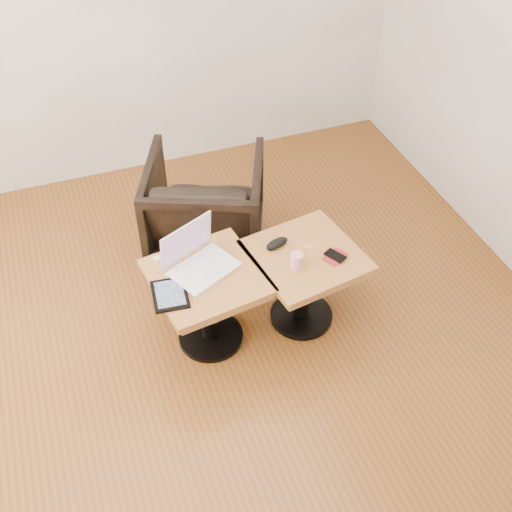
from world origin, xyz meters
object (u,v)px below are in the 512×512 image
object	(u,v)px
laptop	(198,260)
armchair	(206,206)
side_table_right	(304,271)
striped_cup	(297,261)
side_table_left	(208,292)

from	to	relation	value
laptop	armchair	xyz separation A→B (m)	(0.26, 0.76, -0.25)
side_table_right	striped_cup	size ratio (longest dim) A/B	7.42
laptop	striped_cup	size ratio (longest dim) A/B	4.77
side_table_right	laptop	xyz separation A→B (m)	(-0.62, 0.11, 0.19)
side_table_left	striped_cup	distance (m)	0.55
striped_cup	armchair	size ratio (longest dim) A/B	0.12
striped_cup	armchair	xyz separation A→B (m)	(-0.27, 0.95, -0.24)
laptop	striped_cup	world-z (taller)	laptop
laptop	side_table_right	bearing A→B (deg)	-35.24
side_table_right	armchair	size ratio (longest dim) A/B	0.89
side_table_left	armchair	size ratio (longest dim) A/B	0.88
side_table_left	armchair	bearing A→B (deg)	66.08
striped_cup	armchair	bearing A→B (deg)	105.68
side_table_right	armchair	world-z (taller)	armchair
side_table_left	laptop	size ratio (longest dim) A/B	1.53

